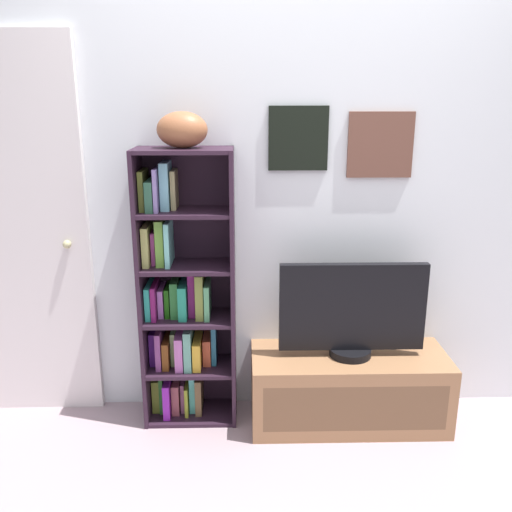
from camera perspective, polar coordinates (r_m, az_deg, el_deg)
name	(u,v)px	position (r m, az deg, el deg)	size (l,w,h in m)	color
back_wall	(292,182)	(2.92, 3.73, 7.63)	(4.80, 0.08, 2.54)	silver
bookshelf	(182,301)	(2.95, -7.68, -4.60)	(0.49, 0.28, 1.47)	#2A1827
football	(182,130)	(2.73, -7.65, 12.81)	(0.25, 0.17, 0.17)	#945836
tv_stand	(348,388)	(3.09, 9.52, -13.33)	(1.04, 0.42, 0.39)	#8F6442
television	(352,311)	(2.90, 9.93, -5.64)	(0.76, 0.22, 0.51)	black
door	(3,235)	(3.17, -24.67, 1.94)	(0.90, 0.09, 2.02)	silver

